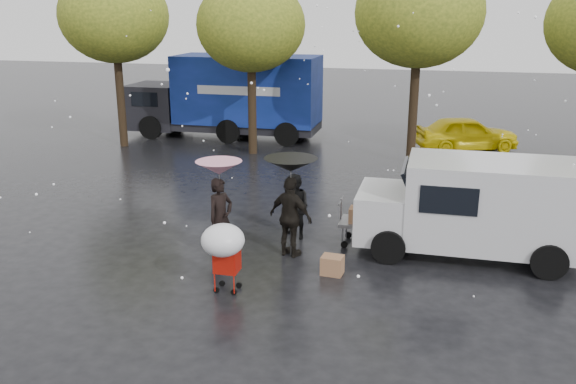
% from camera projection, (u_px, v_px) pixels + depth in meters
% --- Properties ---
extents(ground, '(90.00, 90.00, 0.00)m').
position_uv_depth(ground, '(270.00, 262.00, 13.52)').
color(ground, black).
rests_on(ground, ground).
extents(person_pink, '(0.70, 0.79, 1.82)m').
position_uv_depth(person_pink, '(221.00, 218.00, 13.62)').
color(person_pink, black).
rests_on(person_pink, ground).
extents(person_middle, '(0.96, 0.89, 1.59)m').
position_uv_depth(person_middle, '(295.00, 207.00, 14.73)').
color(person_middle, black).
rests_on(person_middle, ground).
extents(person_black, '(1.17, 0.80, 1.85)m').
position_uv_depth(person_black, '(291.00, 217.00, 13.61)').
color(person_black, black).
rests_on(person_black, ground).
extents(umbrella_pink, '(1.03, 1.03, 2.21)m').
position_uv_depth(umbrella_pink, '(219.00, 168.00, 13.29)').
color(umbrella_pink, '#4C4C4C').
rests_on(umbrella_pink, ground).
extents(umbrella_black, '(1.18, 1.18, 2.28)m').
position_uv_depth(umbrella_black, '(291.00, 165.00, 13.26)').
color(umbrella_black, '#4C4C4C').
rests_on(umbrella_black, ground).
extents(vendor_cart, '(1.52, 0.80, 1.27)m').
position_uv_depth(vendor_cart, '(376.00, 217.00, 14.25)').
color(vendor_cart, slate).
rests_on(vendor_cart, ground).
extents(shopping_cart, '(0.84, 0.84, 1.46)m').
position_uv_depth(shopping_cart, '(224.00, 244.00, 11.71)').
color(shopping_cart, red).
rests_on(shopping_cart, ground).
extents(white_van, '(4.91, 2.18, 2.20)m').
position_uv_depth(white_van, '(476.00, 206.00, 13.61)').
color(white_van, silver).
rests_on(white_van, ground).
extents(blue_truck, '(8.30, 2.60, 3.50)m').
position_uv_depth(blue_truck, '(229.00, 97.00, 26.02)').
color(blue_truck, navy).
rests_on(blue_truck, ground).
extents(box_ground_near, '(0.48, 0.40, 0.40)m').
position_uv_depth(box_ground_near, '(332.00, 265.00, 12.86)').
color(box_ground_near, brown).
rests_on(box_ground_near, ground).
extents(box_ground_far, '(0.41, 0.32, 0.32)m').
position_uv_depth(box_ground_far, '(392.00, 239.00, 14.41)').
color(box_ground_far, brown).
rests_on(box_ground_far, ground).
extents(yellow_taxi, '(4.22, 2.75, 1.34)m').
position_uv_depth(yellow_taxi, '(467.00, 133.00, 23.98)').
color(yellow_taxi, yellow).
rests_on(yellow_taxi, ground).
extents(tree_row, '(21.60, 4.40, 7.12)m').
position_uv_depth(tree_row, '(333.00, 19.00, 21.46)').
color(tree_row, black).
rests_on(tree_row, ground).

